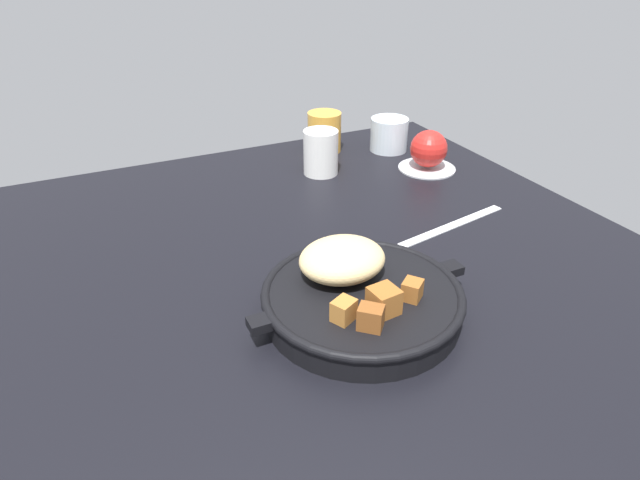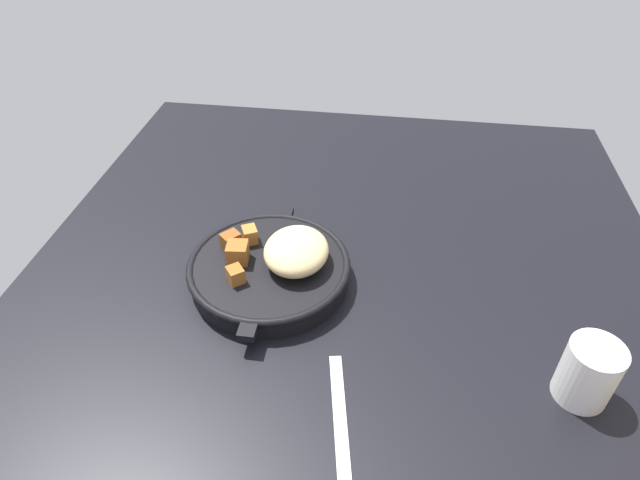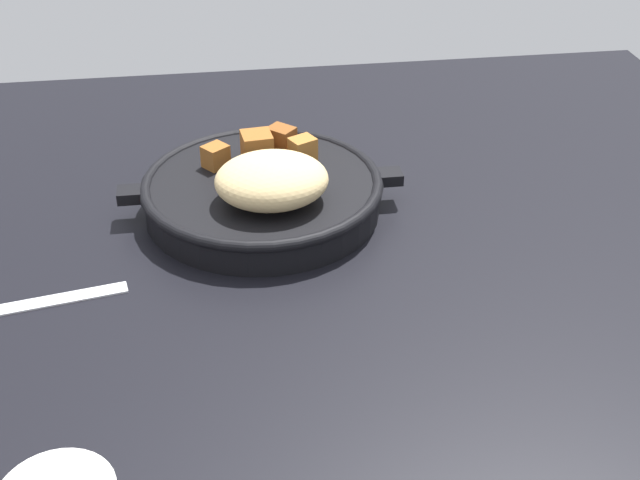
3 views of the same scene
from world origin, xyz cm
name	(u,v)px [view 3 (image 3 of 3)]	position (x,y,z in cm)	size (l,w,h in cm)	color
ground_plane	(323,279)	(0.00, 0.00, -1.20)	(108.63, 102.18, 2.40)	black
cast_iron_skillet	(264,190)	(4.60, -10.98, 2.78)	(29.38, 25.03, 8.23)	black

